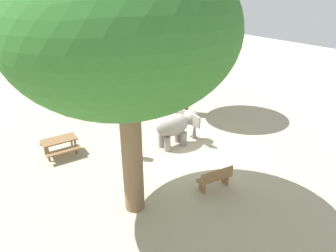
{
  "coord_description": "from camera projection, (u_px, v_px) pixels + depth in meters",
  "views": [
    {
      "loc": [
        -7.7,
        -9.49,
        7.02
      ],
      "look_at": [
        -0.13,
        1.42,
        0.8
      ],
      "focal_mm": 32.3,
      "sensor_mm": 36.0,
      "label": 1
    }
  ],
  "objects": [
    {
      "name": "shade_tree_main",
      "position": [
        125.0,
        33.0,
        8.06
      ],
      "size": [
        6.51,
        5.97,
        8.19
      ],
      "color": "brown",
      "rests_on": "ground_plane"
    },
    {
      "name": "market_stall_orange",
      "position": [
        74.0,
        91.0,
        18.46
      ],
      "size": [
        2.5,
        2.5,
        2.52
      ],
      "color": "#59514C",
      "rests_on": "ground_plane"
    },
    {
      "name": "elephant",
      "position": [
        177.0,
        125.0,
        14.19
      ],
      "size": [
        2.34,
        1.58,
        1.63
      ],
      "rotation": [
        0.0,
        0.0,
        0.01
      ],
      "color": "gray",
      "rests_on": "ground_plane"
    },
    {
      "name": "wooden_bench",
      "position": [
        215.0,
        178.0,
        11.28
      ],
      "size": [
        1.44,
        0.58,
        0.88
      ],
      "rotation": [
        0.0,
        0.0,
        6.15
      ],
      "color": "olive",
      "rests_on": "ground_plane"
    },
    {
      "name": "market_stall_teal",
      "position": [
        113.0,
        84.0,
        19.8
      ],
      "size": [
        2.5,
        2.5,
        2.52
      ],
      "color": "#59514C",
      "rests_on": "ground_plane"
    },
    {
      "name": "person_handler",
      "position": [
        130.0,
        139.0,
        13.11
      ],
      "size": [
        0.32,
        0.51,
        1.62
      ],
      "rotation": [
        0.0,
        0.0,
        -0.07
      ],
      "color": "#3F3833",
      "rests_on": "ground_plane"
    },
    {
      "name": "shade_tree_secondary",
      "position": [
        184.0,
        5.0,
        15.58
      ],
      "size": [
        4.52,
        4.14,
        7.87
      ],
      "color": "brown",
      "rests_on": "ground_plane"
    },
    {
      "name": "ground_plane",
      "position": [
        188.0,
        152.0,
        14.01
      ],
      "size": [
        60.0,
        60.0,
        0.0
      ],
      "primitive_type": "plane",
      "color": "#BAA88C"
    },
    {
      "name": "picnic_table_near",
      "position": [
        60.0,
        143.0,
        13.54
      ],
      "size": [
        1.54,
        1.52,
        0.78
      ],
      "rotation": [
        0.0,
        0.0,
        6.26
      ],
      "color": "brown",
      "rests_on": "ground_plane"
    }
  ]
}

